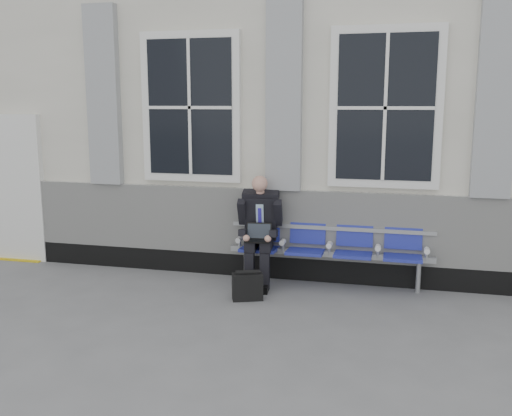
# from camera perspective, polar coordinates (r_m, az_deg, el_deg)

# --- Properties ---
(ground) EXTENTS (70.00, 70.00, 0.00)m
(ground) POSITION_cam_1_polar(r_m,az_deg,el_deg) (6.21, 8.37, -11.52)
(ground) COLOR slate
(ground) RESTS_ON ground
(station_building) EXTENTS (14.40, 4.40, 4.49)m
(station_building) POSITION_cam_1_polar(r_m,az_deg,el_deg) (9.22, 10.74, 9.75)
(station_building) COLOR silver
(station_building) RESTS_ON ground
(bench) EXTENTS (2.60, 0.47, 0.91)m
(bench) POSITION_cam_1_polar(r_m,az_deg,el_deg) (7.32, 7.41, -3.53)
(bench) COLOR #9EA0A3
(bench) RESTS_ON ground
(businessman) EXTENTS (0.59, 0.79, 1.41)m
(businessman) POSITION_cam_1_polar(r_m,az_deg,el_deg) (7.29, 0.38, -1.79)
(businessman) COLOR black
(businessman) RESTS_ON ground
(briefcase) EXTENTS (0.39, 0.27, 0.37)m
(briefcase) POSITION_cam_1_polar(r_m,az_deg,el_deg) (6.82, -0.86, -7.82)
(briefcase) COLOR black
(briefcase) RESTS_ON ground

